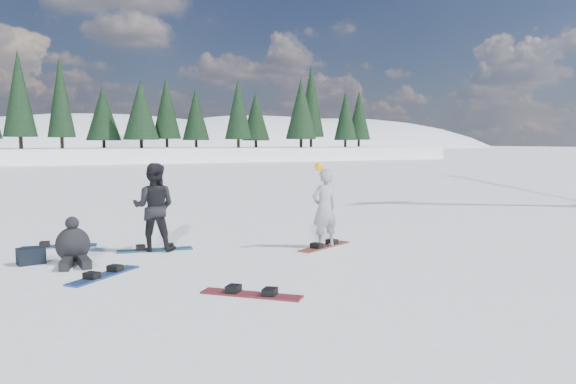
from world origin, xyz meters
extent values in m
plane|color=white|center=(0.00, 0.00, 0.00)|extent=(420.00, 420.00, 0.00)
cube|color=white|center=(0.00, 55.00, -1.00)|extent=(90.00, 14.00, 5.00)
ellipsoid|color=white|center=(20.00, 200.00, -14.63)|extent=(182.00, 140.00, 53.20)
ellipsoid|color=white|center=(110.00, 185.00, -13.86)|extent=(156.00, 120.00, 50.40)
ellipsoid|color=white|center=(60.00, 150.00, -12.38)|extent=(117.00, 90.00, 45.00)
cone|color=black|center=(-3.80, 55.00, 5.25)|extent=(3.20, 3.20, 7.50)
cone|color=black|center=(0.00, 55.00, 5.25)|extent=(3.20, 3.20, 7.50)
cone|color=black|center=(3.80, 55.00, 5.25)|extent=(3.20, 3.20, 7.50)
cone|color=black|center=(7.60, 55.00, 5.25)|extent=(3.20, 3.20, 7.50)
cone|color=black|center=(11.40, 55.00, 5.25)|extent=(3.20, 3.20, 7.50)
cone|color=black|center=(15.20, 55.00, 5.25)|extent=(3.20, 3.20, 7.50)
cone|color=black|center=(19.00, 55.00, 5.25)|extent=(3.20, 3.20, 7.50)
cone|color=black|center=(22.80, 55.00, 5.25)|extent=(3.20, 3.20, 7.50)
cone|color=black|center=(26.60, 55.00, 5.25)|extent=(3.20, 3.20, 7.50)
cone|color=black|center=(30.40, 55.00, 5.25)|extent=(3.20, 3.20, 7.50)
cone|color=black|center=(34.20, 55.00, 5.25)|extent=(3.20, 3.20, 7.50)
cone|color=black|center=(38.00, 55.00, 5.25)|extent=(3.20, 3.20, 7.50)
imported|color=#9D9DA2|center=(1.43, 0.88, 0.82)|extent=(0.65, 0.47, 1.65)
sphere|color=#FFB20D|center=(1.23, 0.76, 1.70)|extent=(0.18, 0.18, 0.18)
imported|color=black|center=(-1.87, 2.03, 0.89)|extent=(1.07, 0.97, 1.78)
ellipsoid|color=black|center=(-3.46, 1.52, 0.34)|extent=(0.65, 0.56, 0.64)
sphere|color=black|center=(-3.46, 1.52, 0.73)|extent=(0.24, 0.24, 0.24)
cube|color=black|center=(-3.31, 1.06, 0.08)|extent=(0.20, 0.57, 0.16)
cube|color=black|center=(-3.61, 1.06, 0.08)|extent=(0.28, 0.58, 0.16)
cube|color=black|center=(-4.16, 1.72, 0.15)|extent=(0.51, 0.39, 0.30)
cube|color=#9B4121|center=(1.43, 0.88, 0.01)|extent=(1.47, 0.92, 0.03)
cube|color=#165F7B|center=(-1.87, 2.03, 0.01)|extent=(1.52, 0.49, 0.03)
cube|color=navy|center=(-3.61, 3.27, 0.01)|extent=(1.53, 0.54, 0.03)
cube|color=navy|center=(-3.09, 0.19, 0.01)|extent=(1.29, 1.22, 0.03)
cube|color=maroon|center=(-1.32, -1.92, 0.01)|extent=(1.29, 1.22, 0.03)
camera|label=1|loc=(-4.20, -9.30, 2.21)|focal=35.00mm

